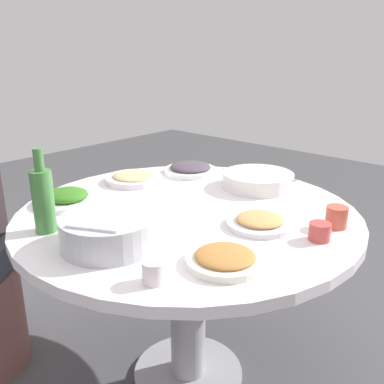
{
  "coord_description": "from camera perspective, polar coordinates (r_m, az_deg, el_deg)",
  "views": [
    {
      "loc": [
        1.09,
        0.99,
        1.32
      ],
      "look_at": [
        -0.01,
        0.02,
        0.82
      ],
      "focal_mm": 40.34,
      "sensor_mm": 36.0,
      "label": 1
    }
  ],
  "objects": [
    {
      "name": "ground",
      "position": [
        1.98,
        -0.5,
        -23.08
      ],
      "size": [
        8.0,
        8.0,
        0.0
      ],
      "primitive_type": "plane",
      "color": "#454547"
    },
    {
      "name": "round_dining_table",
      "position": [
        1.64,
        -0.56,
        -7.08
      ],
      "size": [
        1.24,
        1.24,
        0.75
      ],
      "color": "#99999E",
      "rests_on": "ground"
    },
    {
      "name": "rice_bowl",
      "position": [
        1.31,
        -10.94,
        -5.03
      ],
      "size": [
        0.29,
        0.29,
        0.1
      ],
      "color": "#B2B5BA",
      "rests_on": "round_dining_table"
    },
    {
      "name": "soup_bowl",
      "position": [
        1.85,
        8.71,
        1.51
      ],
      "size": [
        0.3,
        0.33,
        0.06
      ],
      "color": "silver",
      "rests_on": "round_dining_table"
    },
    {
      "name": "dish_noodles",
      "position": [
        1.92,
        -7.71,
        1.88
      ],
      "size": [
        0.25,
        0.25,
        0.04
      ],
      "color": "silver",
      "rests_on": "round_dining_table"
    },
    {
      "name": "dish_greens",
      "position": [
        1.71,
        -16.22,
        -0.76
      ],
      "size": [
        0.25,
        0.25,
        0.06
      ],
      "color": "white",
      "rests_on": "round_dining_table"
    },
    {
      "name": "dish_tofu_braise",
      "position": [
        1.2,
        4.39,
        -8.76
      ],
      "size": [
        0.22,
        0.22,
        0.04
      ],
      "color": "silver",
      "rests_on": "round_dining_table"
    },
    {
      "name": "dish_shrimp",
      "position": [
        1.46,
        8.96,
        -3.88
      ],
      "size": [
        0.22,
        0.22,
        0.04
      ],
      "color": "silver",
      "rests_on": "round_dining_table"
    },
    {
      "name": "dish_eggplant",
      "position": [
        2.03,
        -0.22,
        3.07
      ],
      "size": [
        0.25,
        0.25,
        0.05
      ],
      "color": "white",
      "rests_on": "round_dining_table"
    },
    {
      "name": "green_bottle",
      "position": [
        1.45,
        -19.09,
        -0.87
      ],
      "size": [
        0.07,
        0.07,
        0.28
      ],
      "color": "#3F7B3A",
      "rests_on": "round_dining_table"
    },
    {
      "name": "tea_cup_near",
      "position": [
        1.5,
        18.57,
        -3.15
      ],
      "size": [
        0.07,
        0.07,
        0.07
      ],
      "primitive_type": "cylinder",
      "color": "#C1543E",
      "rests_on": "round_dining_table"
    },
    {
      "name": "tea_cup_far",
      "position": [
        1.11,
        -5.08,
        -10.46
      ],
      "size": [
        0.06,
        0.06,
        0.06
      ],
      "primitive_type": "cylinder",
      "color": "silver",
      "rests_on": "round_dining_table"
    },
    {
      "name": "tea_cup_side",
      "position": [
        1.39,
        16.53,
        -5.05
      ],
      "size": [
        0.07,
        0.07,
        0.06
      ],
      "primitive_type": "cylinder",
      "color": "#BF4440",
      "rests_on": "round_dining_table"
    }
  ]
}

